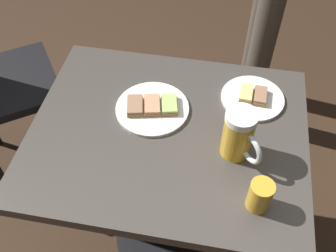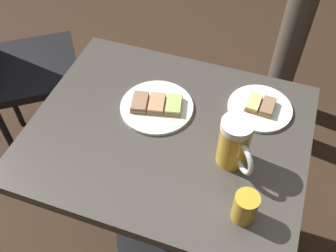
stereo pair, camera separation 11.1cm
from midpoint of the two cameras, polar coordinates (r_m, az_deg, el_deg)
ground_plane at (r=1.74m, az=-1.90°, el=-15.89°), size 6.00×6.00×0.00m
cafe_table at (r=1.25m, az=-2.54°, el=-5.48°), size 0.65×0.80×0.71m
plate_near at (r=1.17m, az=-5.02°, el=2.57°), size 0.22×0.22×0.03m
plate_far at (r=1.22m, az=9.77°, el=4.01°), size 0.19×0.19×0.03m
beer_mug at (r=1.02m, az=7.38°, el=-1.51°), size 0.12×0.11×0.15m
beer_glass_small at (r=0.97m, az=10.11°, el=-10.20°), size 0.06×0.06×0.09m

